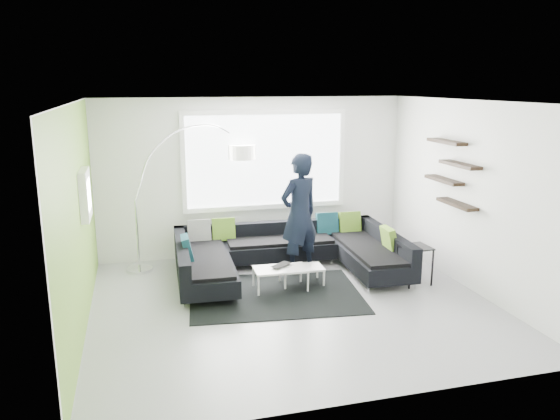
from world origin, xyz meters
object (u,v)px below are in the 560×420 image
(sectional_sofa, at_px, (289,256))
(side_table, at_px, (414,265))
(arc_lamp, at_px, (135,201))
(person, at_px, (299,214))
(coffee_table, at_px, (291,276))
(laptop, at_px, (284,266))

(sectional_sofa, height_order, side_table, sectional_sofa)
(arc_lamp, relative_size, person, 1.21)
(coffee_table, distance_m, laptop, 0.22)
(person, bearing_deg, laptop, 33.12)
(coffee_table, relative_size, laptop, 2.36)
(coffee_table, relative_size, arc_lamp, 0.43)
(arc_lamp, distance_m, person, 2.65)
(side_table, xyz_separation_m, person, (-1.58, 0.94, 0.69))
(side_table, relative_size, person, 0.30)
(sectional_sofa, relative_size, laptop, 8.38)
(sectional_sofa, distance_m, laptop, 0.56)
(sectional_sofa, height_order, laptop, sectional_sofa)
(person, distance_m, laptop, 0.99)
(coffee_table, height_order, person, person)
(laptop, bearing_deg, sectional_sofa, 28.04)
(arc_lamp, height_order, laptop, arc_lamp)
(sectional_sofa, bearing_deg, laptop, -111.14)
(side_table, bearing_deg, arc_lamp, 157.81)
(sectional_sofa, relative_size, person, 1.85)
(sectional_sofa, bearing_deg, side_table, -22.52)
(coffee_table, relative_size, person, 0.52)
(coffee_table, bearing_deg, sectional_sofa, 80.36)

